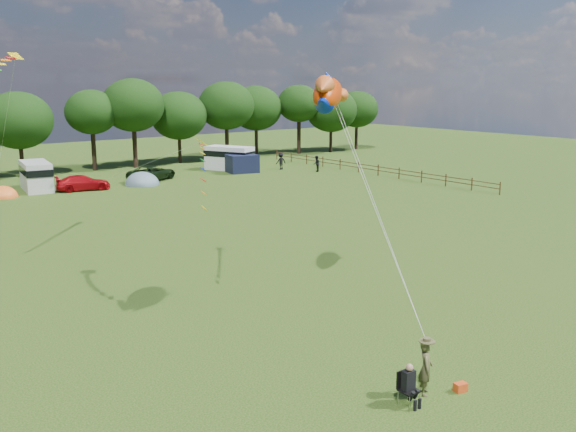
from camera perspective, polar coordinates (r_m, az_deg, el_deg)
ground_plane at (r=25.24m, az=11.56°, el=-11.96°), size 180.00×180.00×0.00m
tree_line at (r=73.50m, az=-20.02°, el=8.39°), size 102.98×10.98×10.27m
fence at (r=70.65m, az=7.14°, el=4.29°), size 0.12×33.12×1.20m
car_c at (r=62.66m, az=-17.76°, el=2.83°), size 5.04×2.94×1.42m
car_d at (r=67.02m, az=-12.00°, el=3.77°), size 6.24×4.68×1.55m
campervan_c at (r=64.15m, az=-21.49°, el=3.41°), size 3.13×5.71×2.66m
campervan_d at (r=73.38m, az=-5.23°, el=5.21°), size 4.42×5.97×2.69m
tent_orange at (r=61.55m, az=-23.98°, el=1.54°), size 2.55×2.80×2.00m
tent_greyblue at (r=64.61m, az=-12.82°, el=2.75°), size 3.37×3.69×2.51m
awning_navy at (r=71.43m, az=-4.09°, el=4.68°), size 3.66×3.22×1.98m
kite_flyer at (r=22.02m, az=12.14°, el=-13.08°), size 0.79×0.77×1.83m
camp_chair at (r=21.30m, az=10.61°, el=-14.14°), size 0.60×0.59×1.41m
kite_bag at (r=22.78m, az=15.08°, el=-14.48°), size 0.47×0.36×0.30m
fish_kite at (r=29.47m, az=3.47°, el=10.78°), size 3.64×3.35×2.10m
streamer_kite_c at (r=32.08m, az=-7.60°, el=4.87°), size 3.07×4.99×2.81m
walker_a at (r=71.81m, az=2.55°, el=4.66°), size 0.99×0.99×1.79m
walker_b at (r=73.65m, az=-0.64°, el=4.90°), size 1.30×0.74×1.91m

